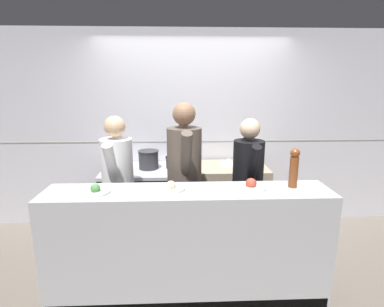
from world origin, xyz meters
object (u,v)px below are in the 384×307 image
at_px(sauce_pot, 149,159).
at_px(chefs_knife, 242,167).
at_px(chef_sous, 184,177).
at_px(plated_dish_main, 96,191).
at_px(oven_range, 149,202).
at_px(braising_pot, 177,162).
at_px(plated_dish_appetiser, 171,187).
at_px(chef_line, 247,184).
at_px(stock_pot, 119,162).
at_px(mixing_bowl_steel, 228,161).
at_px(plated_dish_dessert, 251,186).
at_px(pepper_mill, 294,167).
at_px(chef_head_cook, 118,184).

distance_m(sauce_pot, chefs_knife, 1.16).
bearing_deg(chef_sous, plated_dish_main, -145.02).
xyz_separation_m(oven_range, braising_pot, (0.35, 0.04, 0.52)).
xyz_separation_m(plated_dish_appetiser, chef_sous, (0.12, 0.54, -0.08)).
height_order(chef_sous, chef_line, chef_sous).
relative_size(chefs_knife, plated_dish_appetiser, 1.38).
height_order(stock_pot, chefs_knife, stock_pot).
xyz_separation_m(oven_range, plated_dish_appetiser, (0.32, -1.16, 0.61)).
height_order(chefs_knife, chef_sous, chef_sous).
bearing_deg(oven_range, chef_line, -28.90).
distance_m(mixing_bowl_steel, chefs_knife, 0.20).
height_order(oven_range, chef_line, chef_line).
relative_size(plated_dish_main, chef_line, 0.15).
bearing_deg(oven_range, chef_sous, -54.69).
height_order(chefs_knife, plated_dish_appetiser, plated_dish_appetiser).
xyz_separation_m(stock_pot, braising_pot, (0.71, 0.08, -0.03)).
height_order(braising_pot, plated_dish_main, plated_dish_main).
bearing_deg(plated_dish_dessert, oven_range, 131.35).
bearing_deg(plated_dish_dessert, chefs_knife, 82.45).
relative_size(oven_range, chef_sous, 0.65).
xyz_separation_m(sauce_pot, plated_dish_appetiser, (0.31, -1.18, 0.05)).
distance_m(pepper_mill, chef_sous, 1.10).
relative_size(chefs_knife, chef_sous, 0.19).
bearing_deg(chef_head_cook, chef_line, 2.31).
relative_size(plated_dish_main, chef_head_cook, 0.15).
bearing_deg(plated_dish_appetiser, chef_line, 34.64).
bearing_deg(plated_dish_appetiser, chef_sous, 77.07).
distance_m(plated_dish_dessert, chef_line, 0.57).
distance_m(oven_range, plated_dish_appetiser, 1.35).
height_order(plated_dish_main, plated_dish_appetiser, same).
xyz_separation_m(chefs_knife, chef_line, (-0.05, -0.53, -0.03)).
bearing_deg(plated_dish_main, pepper_mill, 2.77).
bearing_deg(plated_dish_dessert, plated_dish_main, -177.10).
bearing_deg(chefs_knife, plated_dish_dessert, -97.55).
relative_size(oven_range, chef_line, 0.71).
relative_size(mixing_bowl_steel, chef_head_cook, 0.15).
height_order(oven_range, chefs_knife, chefs_knife).
relative_size(braising_pot, chef_sous, 0.16).
bearing_deg(sauce_pot, plated_dish_dessert, -49.25).
distance_m(plated_dish_main, chef_line, 1.55).
relative_size(plated_dish_appetiser, pepper_mill, 0.67).
distance_m(oven_range, stock_pot, 0.65).
distance_m(oven_range, braising_pot, 0.63).
xyz_separation_m(chef_sous, chef_line, (0.67, 0.01, -0.09)).
height_order(stock_pot, plated_dish_main, plated_dish_main).
xyz_separation_m(braising_pot, chefs_knife, (0.80, -0.12, -0.04)).
distance_m(stock_pot, plated_dish_appetiser, 1.30).
bearing_deg(stock_pot, pepper_mill, -32.14).
relative_size(mixing_bowl_steel, chef_sous, 0.13).
relative_size(plated_dish_main, plated_dish_dessert, 0.86).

